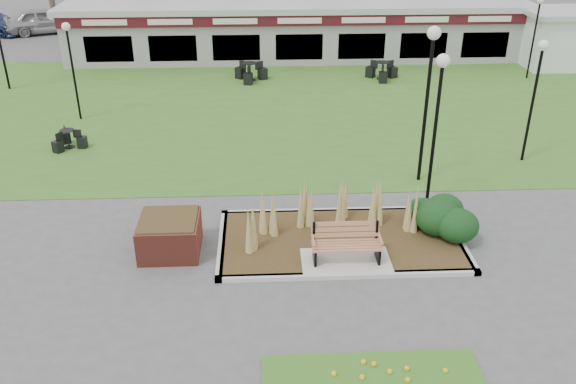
{
  "coord_description": "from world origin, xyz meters",
  "views": [
    {
      "loc": [
        -2.02,
        -12.42,
        8.45
      ],
      "look_at": [
        -1.35,
        2.0,
        1.12
      ],
      "focal_mm": 38.0,
      "sensor_mm": 36.0,
      "label": 1
    }
  ],
  "objects_px": {
    "lamp_post_mid_right": "(538,75)",
    "bistro_set_a": "(69,142)",
    "brick_planter": "(170,235)",
    "bistro_set_b": "(382,73)",
    "bistro_set_c": "(250,75)",
    "lamp_post_mid_left": "(70,50)",
    "park_bench": "(346,242)",
    "lamp_post_near_right": "(439,98)",
    "service_hut": "(565,38)",
    "lamp_post_far_right": "(537,20)",
    "car_silver": "(44,20)",
    "lamp_post_near_left": "(430,71)",
    "food_pavilion": "(298,31)"
  },
  "relations": [
    {
      "from": "lamp_post_mid_right",
      "to": "bistro_set_c",
      "type": "xyz_separation_m",
      "value": [
        -9.33,
        9.82,
        -2.68
      ]
    },
    {
      "from": "bistro_set_a",
      "to": "bistro_set_c",
      "type": "xyz_separation_m",
      "value": [
        6.4,
        8.0,
        0.07
      ]
    },
    {
      "from": "lamp_post_mid_right",
      "to": "service_hut",
      "type": "bearing_deg",
      "value": 60.55
    },
    {
      "from": "lamp_post_mid_right",
      "to": "lamp_post_near_right",
      "type": "bearing_deg",
      "value": -143.48
    },
    {
      "from": "lamp_post_near_right",
      "to": "car_silver",
      "type": "distance_m",
      "value": 30.06
    },
    {
      "from": "lamp_post_mid_left",
      "to": "lamp_post_mid_right",
      "type": "relative_size",
      "value": 0.93
    },
    {
      "from": "bistro_set_b",
      "to": "service_hut",
      "type": "bearing_deg",
      "value": 11.81
    },
    {
      "from": "park_bench",
      "to": "food_pavilion",
      "type": "bearing_deg",
      "value": 90.0
    },
    {
      "from": "lamp_post_far_right",
      "to": "bistro_set_c",
      "type": "bearing_deg",
      "value": 179.11
    },
    {
      "from": "brick_planter",
      "to": "bistro_set_b",
      "type": "xyz_separation_m",
      "value": [
        8.23,
        14.98,
        -0.18
      ]
    },
    {
      "from": "brick_planter",
      "to": "bistro_set_b",
      "type": "distance_m",
      "value": 17.09
    },
    {
      "from": "lamp_post_near_left",
      "to": "car_silver",
      "type": "xyz_separation_m",
      "value": [
        -18.38,
        22.14,
        -2.74
      ]
    },
    {
      "from": "food_pavilion",
      "to": "lamp_post_mid_left",
      "type": "relative_size",
      "value": 6.44
    },
    {
      "from": "lamp_post_near_right",
      "to": "lamp_post_far_right",
      "type": "bearing_deg",
      "value": 57.33
    },
    {
      "from": "brick_planter",
      "to": "bistro_set_c",
      "type": "xyz_separation_m",
      "value": [
        1.91,
        15.04,
        -0.17
      ]
    },
    {
      "from": "bistro_set_b",
      "to": "lamp_post_near_left",
      "type": "bearing_deg",
      "value": -94.51
    },
    {
      "from": "park_bench",
      "to": "food_pavilion",
      "type": "height_order",
      "value": "food_pavilion"
    },
    {
      "from": "food_pavilion",
      "to": "bistro_set_c",
      "type": "xyz_separation_m",
      "value": [
        -2.49,
        -3.92,
        -1.17
      ]
    },
    {
      "from": "bistro_set_b",
      "to": "bistro_set_c",
      "type": "height_order",
      "value": "bistro_set_c"
    },
    {
      "from": "lamp_post_mid_right",
      "to": "car_silver",
      "type": "distance_m",
      "value": 30.54
    },
    {
      "from": "food_pavilion",
      "to": "lamp_post_mid_right",
      "type": "xyz_separation_m",
      "value": [
        6.85,
        -13.74,
        1.51
      ]
    },
    {
      "from": "bistro_set_a",
      "to": "service_hut",
      "type": "bearing_deg",
      "value": 23.98
    },
    {
      "from": "brick_planter",
      "to": "bistro_set_c",
      "type": "relative_size",
      "value": 0.94
    },
    {
      "from": "food_pavilion",
      "to": "bistro_set_a",
      "type": "bearing_deg",
      "value": -126.7
    },
    {
      "from": "lamp_post_near_left",
      "to": "park_bench",
      "type": "bearing_deg",
      "value": -122.63
    },
    {
      "from": "park_bench",
      "to": "lamp_post_mid_left",
      "type": "relative_size",
      "value": 0.45
    },
    {
      "from": "lamp_post_near_right",
      "to": "bistro_set_c",
      "type": "bearing_deg",
      "value": 112.42
    },
    {
      "from": "service_hut",
      "to": "lamp_post_far_right",
      "type": "xyz_separation_m",
      "value": [
        -2.61,
        -2.17,
        1.33
      ]
    },
    {
      "from": "brick_planter",
      "to": "lamp_post_far_right",
      "type": "relative_size",
      "value": 0.39
    },
    {
      "from": "lamp_post_mid_right",
      "to": "park_bench",
      "type": "bearing_deg",
      "value": -138.91
    },
    {
      "from": "bistro_set_c",
      "to": "car_silver",
      "type": "distance_m",
      "value": 16.97
    },
    {
      "from": "food_pavilion",
      "to": "service_hut",
      "type": "relative_size",
      "value": 5.59
    },
    {
      "from": "lamp_post_mid_left",
      "to": "lamp_post_far_right",
      "type": "bearing_deg",
      "value": 13.38
    },
    {
      "from": "food_pavilion",
      "to": "lamp_post_mid_right",
      "type": "distance_m",
      "value": 15.43
    },
    {
      "from": "bistro_set_c",
      "to": "car_silver",
      "type": "xyz_separation_m",
      "value": [
        -12.94,
        10.96,
        0.49
      ]
    },
    {
      "from": "lamp_post_near_left",
      "to": "bistro_set_b",
      "type": "xyz_separation_m",
      "value": [
        0.88,
        11.12,
        -3.23
      ]
    },
    {
      "from": "bistro_set_c",
      "to": "lamp_post_mid_right",
      "type": "bearing_deg",
      "value": -46.46
    },
    {
      "from": "service_hut",
      "to": "lamp_post_far_right",
      "type": "distance_m",
      "value": 3.65
    },
    {
      "from": "brick_planter",
      "to": "lamp_post_mid_right",
      "type": "relative_size",
      "value": 0.37
    },
    {
      "from": "brick_planter",
      "to": "car_silver",
      "type": "relative_size",
      "value": 0.32
    },
    {
      "from": "lamp_post_mid_right",
      "to": "bistro_set_a",
      "type": "distance_m",
      "value": 16.07
    },
    {
      "from": "park_bench",
      "to": "bistro_set_b",
      "type": "relative_size",
      "value": 1.09
    },
    {
      "from": "lamp_post_mid_right",
      "to": "lamp_post_near_left",
      "type": "bearing_deg",
      "value": -160.72
    },
    {
      "from": "lamp_post_near_right",
      "to": "bistro_set_b",
      "type": "xyz_separation_m",
      "value": [
        1.03,
        12.75,
        -2.95
      ]
    },
    {
      "from": "service_hut",
      "to": "car_silver",
      "type": "relative_size",
      "value": 0.94
    },
    {
      "from": "park_bench",
      "to": "lamp_post_near_right",
      "type": "height_order",
      "value": "lamp_post_near_right"
    },
    {
      "from": "car_silver",
      "to": "park_bench",
      "type": "bearing_deg",
      "value": -170.88
    },
    {
      "from": "bistro_set_b",
      "to": "lamp_post_near_right",
      "type": "bearing_deg",
      "value": -94.6
    },
    {
      "from": "brick_planter",
      "to": "bistro_set_b",
      "type": "relative_size",
      "value": 0.96
    },
    {
      "from": "lamp_post_mid_right",
      "to": "lamp_post_far_right",
      "type": "xyz_separation_m",
      "value": [
        4.04,
        9.61,
        -0.2
      ]
    }
  ]
}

